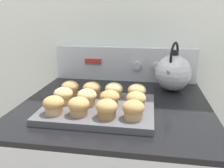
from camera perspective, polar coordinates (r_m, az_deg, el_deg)
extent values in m
cube|color=silver|center=(1.24, 3.55, 14.95)|extent=(8.00, 0.05, 2.40)
cube|color=black|center=(0.94, 0.90, -4.74)|extent=(0.72, 0.69, 0.02)
cube|color=#B7BABF|center=(1.22, 3.11, 4.92)|extent=(0.71, 0.05, 0.17)
cube|color=#B72D23|center=(1.21, -4.57, 5.48)|extent=(0.08, 0.01, 0.02)
cylinder|color=#B7BABF|center=(1.18, 6.06, 4.42)|extent=(0.04, 0.02, 0.04)
cylinder|color=#B7BABF|center=(1.18, 10.66, 4.20)|extent=(0.04, 0.02, 0.04)
cylinder|color=#B7BABF|center=(1.18, 15.23, 3.96)|extent=(0.04, 0.02, 0.04)
cube|color=#4C4C51|center=(0.85, -3.23, -5.90)|extent=(0.39, 0.30, 0.02)
cylinder|color=tan|center=(0.80, -13.78, -5.93)|extent=(0.06, 0.06, 0.03)
ellipsoid|color=#B2844C|center=(0.79, -13.90, -4.45)|extent=(0.07, 0.07, 0.05)
cylinder|color=#A37A4C|center=(0.77, -7.95, -6.36)|extent=(0.06, 0.06, 0.03)
ellipsoid|color=tan|center=(0.76, -8.02, -4.83)|extent=(0.07, 0.07, 0.05)
cylinder|color=olive|center=(0.75, -1.47, -7.01)|extent=(0.06, 0.06, 0.03)
ellipsoid|color=tan|center=(0.74, -1.48, -5.44)|extent=(0.07, 0.07, 0.05)
cylinder|color=tan|center=(0.74, 5.12, -7.23)|extent=(0.06, 0.06, 0.03)
ellipsoid|color=#B2844C|center=(0.73, 5.17, -5.66)|extent=(0.07, 0.07, 0.05)
cylinder|color=tan|center=(0.88, -11.57, -3.68)|extent=(0.06, 0.06, 0.03)
ellipsoid|color=tan|center=(0.87, -11.65, -2.31)|extent=(0.07, 0.07, 0.05)
cylinder|color=tan|center=(0.85, -6.02, -4.14)|extent=(0.06, 0.06, 0.03)
ellipsoid|color=tan|center=(0.84, -6.07, -2.73)|extent=(0.07, 0.07, 0.05)
cylinder|color=#A37A4C|center=(0.83, -0.55, -4.55)|extent=(0.06, 0.06, 0.03)
ellipsoid|color=#B2844C|center=(0.82, -0.56, -3.11)|extent=(0.07, 0.07, 0.05)
cylinder|color=tan|center=(0.82, 5.78, -4.91)|extent=(0.06, 0.06, 0.03)
ellipsoid|color=tan|center=(0.81, 5.82, -3.46)|extent=(0.07, 0.07, 0.05)
cylinder|color=olive|center=(0.95, -10.00, -1.92)|extent=(0.06, 0.06, 0.03)
ellipsoid|color=#B2844C|center=(0.94, -10.07, -0.65)|extent=(0.07, 0.07, 0.05)
cylinder|color=#A37A4C|center=(0.93, -4.88, -2.21)|extent=(0.06, 0.06, 0.03)
ellipsoid|color=tan|center=(0.92, -4.92, -0.91)|extent=(0.07, 0.07, 0.05)
cylinder|color=tan|center=(0.91, 0.44, -2.48)|extent=(0.06, 0.06, 0.03)
ellipsoid|color=tan|center=(0.90, 0.44, -1.15)|extent=(0.07, 0.07, 0.05)
cylinder|color=tan|center=(0.90, 5.97, -2.82)|extent=(0.06, 0.06, 0.03)
ellipsoid|color=tan|center=(0.89, 6.01, -1.49)|extent=(0.07, 0.07, 0.05)
sphere|color=silver|center=(1.08, 14.46, 2.61)|extent=(0.16, 0.16, 0.16)
cylinder|color=black|center=(1.07, 14.82, 7.30)|extent=(0.03, 0.03, 0.02)
cone|color=silver|center=(1.01, 13.50, 2.80)|extent=(0.06, 0.09, 0.07)
torus|color=black|center=(1.07, 14.76, 6.56)|extent=(0.05, 0.12, 0.12)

